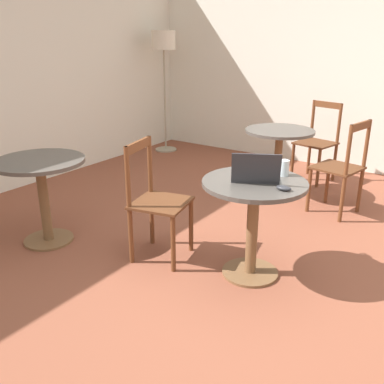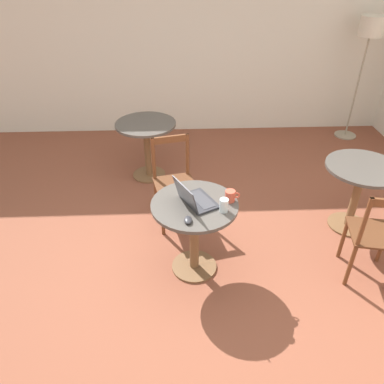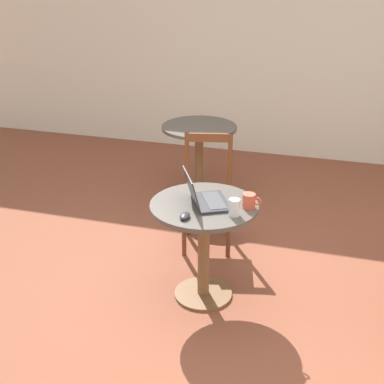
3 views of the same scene
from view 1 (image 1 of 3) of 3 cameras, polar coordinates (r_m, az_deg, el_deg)
ground_plane at (r=3.05m, az=8.89°, el=-12.70°), size 16.00×16.00×0.00m
cafe_table_near at (r=2.99m, az=8.19°, el=-1.82°), size 0.72×0.72×0.72m
cafe_table_mid at (r=4.63m, az=11.49°, el=5.97°), size 0.72×0.72×0.72m
cafe_table_far at (r=3.66m, az=-19.43°, el=1.40°), size 0.72×0.72×0.72m
chair_near_back at (r=3.26m, az=-4.84°, el=-1.31°), size 0.48×0.48×0.92m
chair_mid_front at (r=4.30m, az=19.30°, el=2.98°), size 0.47×0.47×0.92m
chair_mid_right at (r=5.27m, az=16.39°, el=6.36°), size 0.48×0.48×0.92m
floor_lamp at (r=6.32m, az=-3.79°, el=18.40°), size 0.33×0.33×1.70m
laptop at (r=2.91m, az=8.43°, el=2.33°), size 0.38×0.41×0.22m
mouse at (r=2.78m, az=12.13°, el=0.53°), size 0.06×0.10×0.03m
mug at (r=3.18m, az=10.38°, el=3.78°), size 0.12×0.08×0.10m
drinking_glass at (r=3.06m, az=12.17°, el=3.16°), size 0.07×0.07×0.11m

